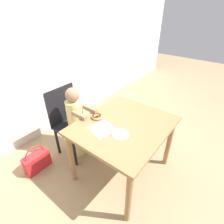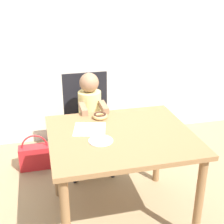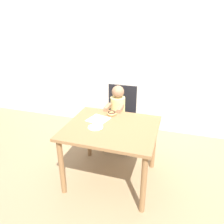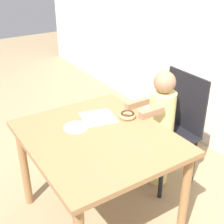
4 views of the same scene
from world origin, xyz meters
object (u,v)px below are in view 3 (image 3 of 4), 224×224
child_figure (118,118)px  donut (112,113)px  chair (120,117)px  handbag (91,130)px

child_figure → donut: size_ratio=8.55×
donut → child_figure: bearing=93.4°
chair → child_figure: size_ratio=0.93×
donut → handbag: donut is taller
child_figure → handbag: child_figure is taller
child_figure → donut: bearing=-86.6°
chair → donut: size_ratio=7.98×
chair → handbag: chair is taller
chair → handbag: 0.65m
donut → handbag: size_ratio=0.32×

